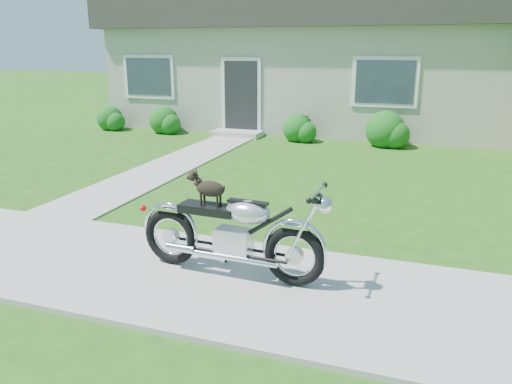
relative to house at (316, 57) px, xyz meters
The scene contains 8 objects.
ground 12.19m from the house, 89.99° to the right, with size 80.00×80.00×0.00m, color #235114.
sidewalk 12.18m from the house, 89.99° to the right, with size 24.00×2.20×0.04m, color #9E9B93.
walkway 7.47m from the house, 102.09° to the right, with size 1.20×8.00×0.03m, color #9E9B93.
house is the anchor object (origin of this frame).
shrub_row 4.03m from the house, 104.59° to the right, with size 9.22×1.00×1.00m.
potted_plant_left 5.35m from the house, 136.85° to the right, with size 0.61×0.53×0.68m, color #284E14.
potted_plant_right 3.91m from the house, 81.85° to the right, with size 0.41×0.41×0.73m, color #2A681C.
motorcycle_with_dog 12.12m from the house, 81.50° to the right, with size 2.22×0.60×1.14m.
Camera 1 is at (3.69, -4.62, 2.49)m, focal length 35.00 mm.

